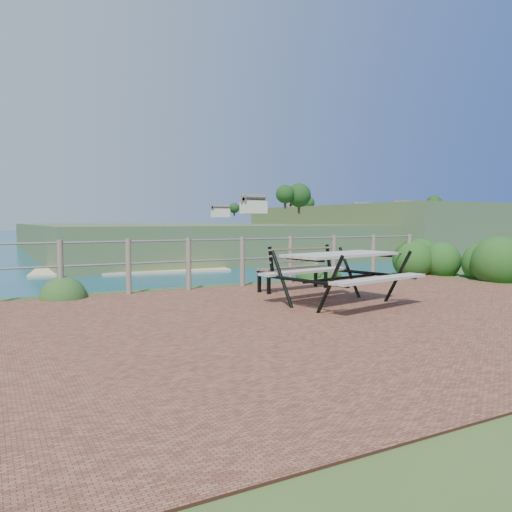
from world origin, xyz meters
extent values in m
cube|color=brown|center=(0.00, 0.00, 0.00)|extent=(10.00, 7.00, 0.12)
plane|color=#125E71|center=(0.00, 200.00, 0.00)|extent=(1200.00, 1200.00, 0.00)
cylinder|color=#6B5B4C|center=(-3.45, 3.35, 0.52)|extent=(0.10, 0.10, 1.00)
cylinder|color=#6B5B4C|center=(-2.30, 3.35, 0.52)|extent=(0.10, 0.10, 1.00)
cylinder|color=#6B5B4C|center=(-1.15, 3.35, 0.52)|extent=(0.10, 0.10, 1.00)
cylinder|color=#6B5B4C|center=(0.00, 3.35, 0.52)|extent=(0.10, 0.10, 1.00)
cylinder|color=#6B5B4C|center=(1.15, 3.35, 0.52)|extent=(0.10, 0.10, 1.00)
cylinder|color=#6B5B4C|center=(2.30, 3.35, 0.52)|extent=(0.10, 0.10, 1.00)
cylinder|color=#6B5B4C|center=(3.45, 3.35, 0.52)|extent=(0.10, 0.10, 1.00)
cylinder|color=#6B5B4C|center=(4.60, 3.35, 0.52)|extent=(0.10, 0.10, 1.00)
cylinder|color=slate|center=(0.00, 3.35, 0.97)|extent=(9.40, 0.04, 0.04)
cylinder|color=slate|center=(0.00, 3.35, 0.57)|extent=(9.40, 0.04, 0.04)
cube|color=#395329|center=(140.00, 210.00, -6.00)|extent=(260.00, 180.00, 12.00)
cube|color=#395329|center=(200.00, 170.00, -2.00)|extent=(160.00, 120.00, 20.00)
cube|color=#D2B58F|center=(130.00, 125.00, -11.75)|extent=(209.53, 114.73, 0.50)
cube|color=gray|center=(0.36, 0.62, 0.81)|extent=(2.04, 1.15, 0.04)
cube|color=gray|center=(0.36, 0.62, 0.49)|extent=(1.94, 0.65, 0.04)
cube|color=gray|center=(0.36, 0.62, 0.49)|extent=(1.94, 0.65, 0.04)
cylinder|color=black|center=(0.36, 0.62, 0.44)|extent=(1.64, 0.37, 0.05)
cube|color=brown|center=(0.61, 2.38, 0.44)|extent=(1.57, 0.58, 0.03)
cube|color=brown|center=(0.61, 2.38, 0.71)|extent=(1.53, 0.32, 0.35)
cube|color=black|center=(0.61, 2.38, 0.23)|extent=(0.05, 0.06, 0.42)
cube|color=black|center=(0.61, 2.38, 0.23)|extent=(0.05, 0.06, 0.42)
cube|color=black|center=(0.61, 2.38, 0.23)|extent=(0.05, 0.06, 0.42)
cube|color=black|center=(0.61, 2.38, 0.23)|extent=(0.05, 0.06, 0.42)
ellipsoid|color=#1B3F13|center=(5.68, 1.74, 0.00)|extent=(1.31, 1.31, 1.86)
ellipsoid|color=#1B3F13|center=(5.11, 3.43, 0.00)|extent=(1.22, 1.22, 1.74)
ellipsoid|color=#1C4B1E|center=(-3.37, 3.62, 0.00)|extent=(0.83, 0.83, 0.59)
ellipsoid|color=#1B3F13|center=(2.50, 4.19, 0.00)|extent=(0.83, 0.83, 0.60)
camera|label=1|loc=(-4.53, -5.61, 1.33)|focal=35.00mm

